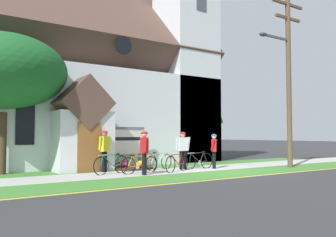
% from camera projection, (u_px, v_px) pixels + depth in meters
% --- Properties ---
extents(ground, '(140.00, 140.00, 0.00)m').
position_uv_depth(ground, '(173.00, 165.00, 18.08)').
color(ground, '#333335').
extents(sidewalk_slab, '(32.00, 2.15, 0.01)m').
position_uv_depth(sidewalk_slab, '(153.00, 172.00, 14.68)').
color(sidewalk_slab, '#B7B5AD').
rests_on(sidewalk_slab, ground).
extents(grass_verge, '(32.00, 2.15, 0.01)m').
position_uv_depth(grass_verge, '(183.00, 177.00, 12.88)').
color(grass_verge, '#427F33').
rests_on(grass_verge, ground).
extents(church_lawn, '(24.00, 1.81, 0.01)m').
position_uv_depth(church_lawn, '(131.00, 168.00, 16.32)').
color(church_lawn, '#427F33').
rests_on(church_lawn, ground).
extents(curb_paint_stripe, '(28.00, 0.16, 0.01)m').
position_uv_depth(curb_paint_stripe, '(204.00, 181.00, 11.86)').
color(curb_paint_stripe, yellow).
rests_on(curb_paint_stripe, ground).
extents(church_building, '(13.57, 10.46, 13.46)m').
position_uv_depth(church_building, '(101.00, 84.00, 20.88)').
color(church_building, silver).
rests_on(church_building, ground).
extents(church_sign, '(2.05, 0.24, 1.95)m').
position_uv_depth(church_sign, '(126.00, 142.00, 16.49)').
color(church_sign, slate).
rests_on(church_sign, ground).
extents(flower_bed, '(2.10, 2.10, 0.34)m').
position_uv_depth(flower_bed, '(131.00, 167.00, 16.04)').
color(flower_bed, '#382319').
rests_on(flower_bed, ground).
extents(bicycle_black, '(1.66, 0.53, 0.82)m').
position_uv_depth(bicycle_black, '(159.00, 162.00, 15.56)').
color(bicycle_black, black).
rests_on(bicycle_black, ground).
extents(bicycle_yellow, '(1.78, 0.11, 0.83)m').
position_uv_depth(bicycle_yellow, '(198.00, 161.00, 16.01)').
color(bicycle_yellow, black).
rests_on(bicycle_yellow, ground).
extents(bicycle_silver, '(1.76, 0.15, 0.79)m').
position_uv_depth(bicycle_silver, '(139.00, 165.00, 14.08)').
color(bicycle_silver, black).
rests_on(bicycle_silver, ground).
extents(bicycle_blue, '(1.74, 0.51, 0.83)m').
position_uv_depth(bicycle_blue, '(112.00, 164.00, 13.94)').
color(bicycle_blue, black).
rests_on(bicycle_blue, ground).
extents(bicycle_green, '(1.64, 0.70, 0.81)m').
position_uv_depth(bicycle_green, '(177.00, 163.00, 14.79)').
color(bicycle_green, black).
rests_on(bicycle_green, ground).
extents(cyclist_in_white_jersey, '(0.61, 0.49, 1.76)m').
position_uv_depth(cyclist_in_white_jersey, '(105.00, 147.00, 14.65)').
color(cyclist_in_white_jersey, black).
rests_on(cyclist_in_white_jersey, ground).
extents(cyclist_in_blue_jersey, '(0.66, 0.29, 1.70)m').
position_uv_depth(cyclist_in_blue_jersey, '(183.00, 147.00, 15.76)').
color(cyclist_in_blue_jersey, black).
rests_on(cyclist_in_blue_jersey, ground).
extents(cyclist_in_red_jersey, '(0.32, 0.69, 1.72)m').
position_uv_depth(cyclist_in_red_jersey, '(144.00, 149.00, 13.56)').
color(cyclist_in_red_jersey, black).
rests_on(cyclist_in_red_jersey, ground).
extents(cyclist_in_orange_jersey, '(0.54, 0.55, 1.61)m').
position_uv_depth(cyclist_in_orange_jersey, '(214.00, 149.00, 16.13)').
color(cyclist_in_orange_jersey, black).
rests_on(cyclist_in_orange_jersey, ground).
extents(utility_pole, '(3.12, 0.28, 8.62)m').
position_uv_depth(utility_pole, '(287.00, 69.00, 16.88)').
color(utility_pole, brown).
rests_on(utility_pole, ground).
extents(roadside_conifer, '(3.08, 3.08, 7.83)m').
position_uv_depth(roadside_conifer, '(200.00, 84.00, 24.06)').
color(roadside_conifer, '#3D2D1E').
rests_on(roadside_conifer, ground).
extents(yard_deciduous_tree, '(4.94, 4.94, 5.64)m').
position_uv_depth(yard_deciduous_tree, '(4.00, 72.00, 14.00)').
color(yard_deciduous_tree, '#3D2D1E').
rests_on(yard_deciduous_tree, ground).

